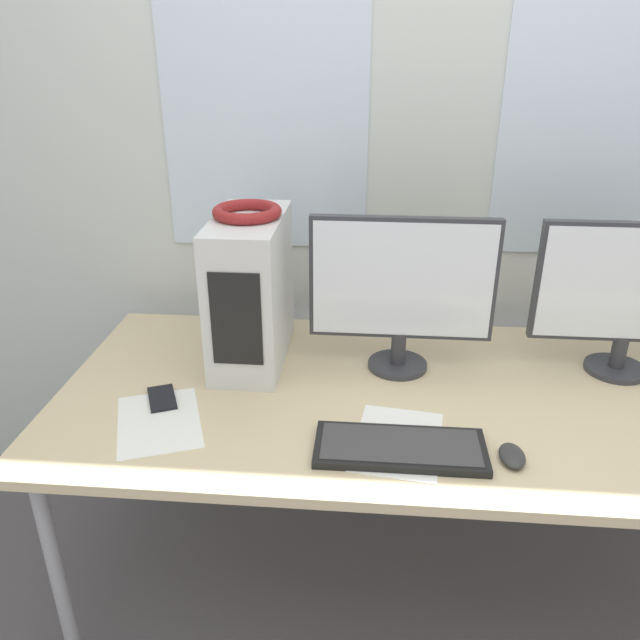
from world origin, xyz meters
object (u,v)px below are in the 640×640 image
Objects in this scene: keyboard at (400,448)px; monitor_right_near at (632,292)px; mouse at (512,456)px; monitor_main at (402,288)px; pc_tower at (251,290)px; headphones at (247,212)px; cell_phone at (162,398)px.

monitor_right_near is at bearing 34.83° from keyboard.
mouse is at bearing -2.23° from keyboard.
monitor_main reaches higher than mouse.
headphones is (0.00, 0.00, 0.24)m from pc_tower.
cell_phone is (-0.65, 0.18, -0.01)m from keyboard.
monitor_right_near is at bearing 0.03° from pc_tower.
headphones reaches higher than pc_tower.
monitor_main is at bearing -4.13° from pc_tower.
mouse is at bearing -130.06° from monitor_right_near.
monitor_right_near is 3.71× the size of cell_phone.
monitor_right_near reaches higher than mouse.
keyboard is at bearing -45.93° from headphones.
monitor_right_near is at bearing -0.01° from headphones.
monitor_right_near is 0.84m from keyboard.
mouse is at bearing -35.31° from cell_phone.
pc_tower is 0.84× the size of monitor_main.
pc_tower is 0.41m from cell_phone.
headphones is at bearing 134.07° from keyboard.
headphones is at bearing 90.00° from pc_tower.
mouse is at bearing -59.18° from monitor_main.
cell_phone is at bearing -168.02° from monitor_right_near.
monitor_main is at bearing -177.11° from monitor_right_near.
headphones is 0.36× the size of monitor_right_near.
headphones reaches higher than monitor_right_near.
cell_phone is at bearing -126.84° from pc_tower.
headphones is at bearing 29.69° from cell_phone.
monitor_right_near is (0.66, 0.03, -0.00)m from monitor_main.
monitor_right_near reaches higher than pc_tower.
headphones is 0.97m from mouse.
monitor_main is (0.45, -0.03, -0.21)m from headphones.
monitor_right_near is (1.11, 0.00, 0.03)m from pc_tower.
keyboard is (-0.66, -0.46, -0.25)m from monitor_right_near.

